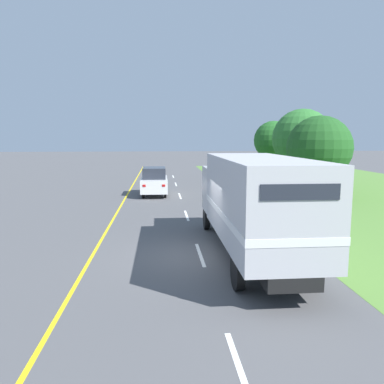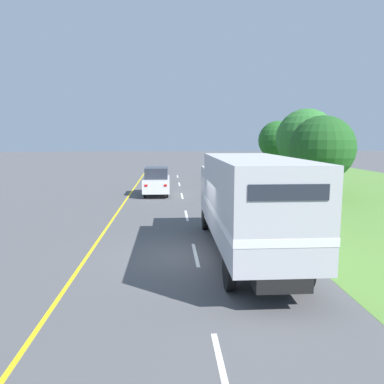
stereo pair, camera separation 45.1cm
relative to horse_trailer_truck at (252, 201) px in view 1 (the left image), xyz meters
name	(u,v)px [view 1 (the left image)]	position (x,y,z in m)	size (l,w,h in m)	color
ground_plane	(201,256)	(-1.70, 0.26, -1.93)	(200.00, 200.00, 0.00)	#515154
grass_shoulder	(381,197)	(12.00, 12.07, -1.93)	(20.00, 58.21, 0.01)	#568438
edge_line_yellow	(124,200)	(-5.40, 12.07, -1.93)	(0.12, 58.21, 0.01)	yellow
centre_dash_nearest	(241,372)	(-1.70, -6.19, -1.93)	(0.12, 2.60, 0.01)	white
centre_dash_near	(200,254)	(-1.70, 0.41, -1.93)	(0.12, 2.60, 0.01)	white
centre_dash_mid_a	(187,215)	(-1.70, 7.01, -1.93)	(0.12, 2.60, 0.01)	white
centre_dash_mid_b	(180,196)	(-1.70, 13.61, -1.93)	(0.12, 2.60, 0.01)	white
centre_dash_far	(176,184)	(-1.70, 20.21, -1.93)	(0.12, 2.60, 0.01)	white
centre_dash_farthest	(173,177)	(-1.70, 26.81, -1.93)	(0.12, 2.60, 0.01)	white
horse_trailer_truck	(252,201)	(0.00, 0.00, 0.00)	(2.41, 8.94, 3.40)	black
lead_car_white	(154,181)	(-3.46, 14.14, -0.94)	(1.80, 4.01, 1.97)	black
highway_sign	(303,183)	(4.78, 7.75, -0.38)	(2.31, 0.09, 2.65)	#9E9EA3
roadside_tree_near	(319,148)	(7.42, 11.97, 1.39)	(4.27, 4.27, 5.46)	brown
roadside_tree_mid	(302,139)	(8.40, 17.57, 1.99)	(4.77, 4.77, 6.32)	#4C3823
roadside_tree_far	(273,140)	(7.86, 23.54, 1.82)	(3.70, 3.70, 5.62)	#4C3823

